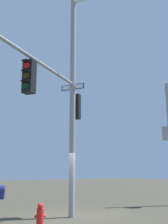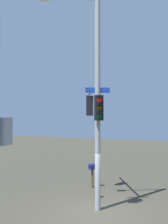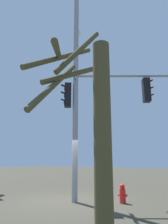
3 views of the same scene
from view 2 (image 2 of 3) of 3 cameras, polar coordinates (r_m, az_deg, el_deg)
ground_plane at (r=13.32m, az=2.46°, el=-19.03°), size 80.00×80.00×0.00m
main_signal_pole_assembly at (r=13.53m, az=1.81°, el=3.37°), size 5.67×3.06×9.71m
fire_hydrant at (r=15.37m, az=2.60°, el=-15.24°), size 0.38×0.24×0.73m
mailbox at (r=17.37m, az=1.64°, el=-11.00°), size 0.50×0.41×1.41m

